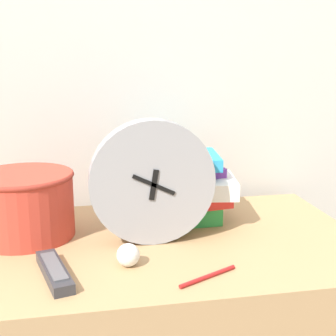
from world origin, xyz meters
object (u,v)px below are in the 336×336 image
tv_remote (54,271)px  desk_clock (152,182)px  crumpled_paper_ball (128,255)px  book_stack (180,187)px  pen (208,276)px  basket (24,203)px

tv_remote → desk_clock: bearing=33.0°
tv_remote → crumpled_paper_ball: crumpled_paper_ball is taller
crumpled_paper_ball → desk_clock: bearing=59.9°
book_stack → tv_remote: book_stack is taller
desk_clock → tv_remote: (-0.20, -0.13, -0.12)m
book_stack → desk_clock: bearing=-126.0°
book_stack → tv_remote: size_ratio=1.50×
desk_clock → crumpled_paper_ball: desk_clock is taller
tv_remote → crumpled_paper_ball: 0.14m
tv_remote → crumpled_paper_ball: (0.14, 0.02, 0.01)m
desk_clock → tv_remote: 0.27m
pen → desk_clock: bearing=110.5°
tv_remote → crumpled_paper_ball: size_ratio=3.81×
basket → pen: (0.35, -0.28, -0.07)m
book_stack → basket: size_ratio=1.14×
basket → crumpled_paper_ball: (0.21, -0.20, -0.06)m
pen → basket: bearing=141.5°
book_stack → basket: book_stack is taller
crumpled_paper_ball → pen: bearing=-30.2°
basket → pen: 0.45m
basket → crumpled_paper_ball: bearing=-43.1°
desk_clock → pen: 0.24m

